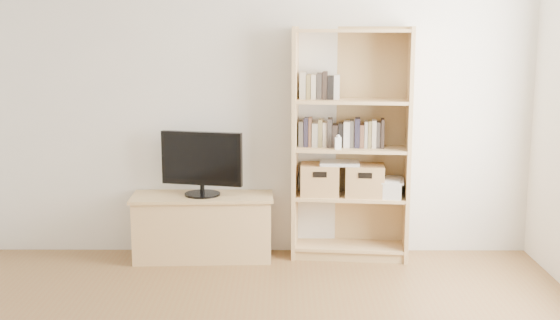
{
  "coord_description": "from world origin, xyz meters",
  "views": [
    {
      "loc": [
        0.22,
        -3.2,
        1.83
      ],
      "look_at": [
        0.19,
        1.9,
        0.89
      ],
      "focal_mm": 45.0,
      "sensor_mm": 36.0,
      "label": 1
    }
  ],
  "objects_px": {
    "basket_right": "(365,180)",
    "laptop": "(340,163)",
    "basket_left": "(320,179)",
    "baby_monitor": "(338,143)",
    "bookshelf": "(351,145)",
    "television": "(202,164)",
    "tv_stand": "(203,228)"
  },
  "relations": [
    {
      "from": "basket_right",
      "to": "laptop",
      "type": "distance_m",
      "value": 0.25
    },
    {
      "from": "basket_left",
      "to": "baby_monitor",
      "type": "bearing_deg",
      "value": -37.02
    },
    {
      "from": "baby_monitor",
      "to": "bookshelf",
      "type": "bearing_deg",
      "value": 35.33
    },
    {
      "from": "television",
      "to": "basket_right",
      "type": "distance_m",
      "value": 1.32
    },
    {
      "from": "tv_stand",
      "to": "laptop",
      "type": "xyz_separation_m",
      "value": [
        1.1,
        0.04,
        0.53
      ]
    },
    {
      "from": "basket_left",
      "to": "laptop",
      "type": "xyz_separation_m",
      "value": [
        0.16,
        -0.02,
        0.14
      ]
    },
    {
      "from": "bookshelf",
      "to": "laptop",
      "type": "relative_size",
      "value": 5.92
    },
    {
      "from": "baby_monitor",
      "to": "basket_right",
      "type": "height_order",
      "value": "baby_monitor"
    },
    {
      "from": "baby_monitor",
      "to": "basket_right",
      "type": "distance_m",
      "value": 0.39
    },
    {
      "from": "tv_stand",
      "to": "television",
      "type": "relative_size",
      "value": 1.65
    },
    {
      "from": "tv_stand",
      "to": "basket_right",
      "type": "relative_size",
      "value": 3.57
    },
    {
      "from": "laptop",
      "to": "basket_right",
      "type": "bearing_deg",
      "value": -1.68
    },
    {
      "from": "television",
      "to": "laptop",
      "type": "bearing_deg",
      "value": 15.06
    },
    {
      "from": "basket_left",
      "to": "tv_stand",
      "type": "bearing_deg",
      "value": -173.43
    },
    {
      "from": "bookshelf",
      "to": "laptop",
      "type": "bearing_deg",
      "value": -176.01
    },
    {
      "from": "tv_stand",
      "to": "television",
      "type": "distance_m",
      "value": 0.53
    },
    {
      "from": "bookshelf",
      "to": "basket_right",
      "type": "height_order",
      "value": "bookshelf"
    },
    {
      "from": "television",
      "to": "laptop",
      "type": "xyz_separation_m",
      "value": [
        1.1,
        0.04,
        -0.0
      ]
    },
    {
      "from": "tv_stand",
      "to": "basket_right",
      "type": "height_order",
      "value": "basket_right"
    },
    {
      "from": "basket_left",
      "to": "basket_right",
      "type": "relative_size",
      "value": 1.0
    },
    {
      "from": "tv_stand",
      "to": "basket_right",
      "type": "bearing_deg",
      "value": -1.57
    },
    {
      "from": "basket_right",
      "to": "basket_left",
      "type": "bearing_deg",
      "value": -179.83
    },
    {
      "from": "television",
      "to": "baby_monitor",
      "type": "xyz_separation_m",
      "value": [
        1.08,
        -0.05,
        0.17
      ]
    },
    {
      "from": "basket_right",
      "to": "laptop",
      "type": "bearing_deg",
      "value": -179.51
    },
    {
      "from": "baby_monitor",
      "to": "basket_left",
      "type": "xyz_separation_m",
      "value": [
        -0.13,
        0.11,
        -0.31
      ]
    },
    {
      "from": "bookshelf",
      "to": "basket_right",
      "type": "bearing_deg",
      "value": -2.6
    },
    {
      "from": "tv_stand",
      "to": "bookshelf",
      "type": "distance_m",
      "value": 1.38
    },
    {
      "from": "tv_stand",
      "to": "laptop",
      "type": "distance_m",
      "value": 1.23
    },
    {
      "from": "basket_left",
      "to": "basket_right",
      "type": "xyz_separation_m",
      "value": [
        0.36,
        -0.04,
        0.0
      ]
    },
    {
      "from": "basket_right",
      "to": "tv_stand",
      "type": "bearing_deg",
      "value": -173.0
    },
    {
      "from": "baby_monitor",
      "to": "laptop",
      "type": "bearing_deg",
      "value": 72.74
    },
    {
      "from": "basket_right",
      "to": "laptop",
      "type": "xyz_separation_m",
      "value": [
        -0.2,
        0.02,
        0.14
      ]
    }
  ]
}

